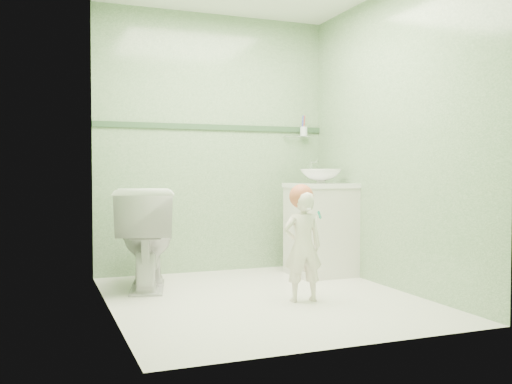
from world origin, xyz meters
name	(u,v)px	position (x,y,z in m)	size (l,w,h in m)	color
ground	(263,298)	(0.00, 0.00, 0.00)	(2.50, 2.50, 0.00)	silver
room_shell	(263,135)	(0.00, 0.00, 1.20)	(2.50, 2.54, 2.40)	gray
trim_stripe	(214,127)	(0.00, 1.24, 1.35)	(2.20, 0.02, 0.05)	#335235
vanity	(321,231)	(0.84, 0.70, 0.40)	(0.52, 0.50, 0.80)	silver
counter	(321,186)	(0.84, 0.70, 0.81)	(0.54, 0.52, 0.04)	white
basin	(321,176)	(0.84, 0.70, 0.89)	(0.37, 0.37, 0.13)	white
faucet	(312,167)	(0.84, 0.89, 0.97)	(0.03, 0.13, 0.18)	silver
cup_holder	(303,132)	(0.89, 1.18, 1.33)	(0.26, 0.07, 0.21)	silver
toilet	(146,238)	(-0.74, 0.68, 0.40)	(0.45, 0.79, 0.81)	white
toddler	(303,247)	(0.23, -0.19, 0.40)	(0.29, 0.19, 0.79)	white
hair_cap	(301,196)	(0.23, -0.16, 0.76)	(0.18, 0.18, 0.18)	#C6613F
teal_toothbrush	(318,214)	(0.28, -0.32, 0.64)	(0.11, 0.14, 0.08)	#128E77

